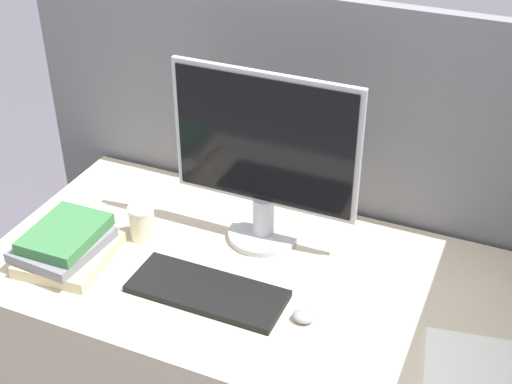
{
  "coord_description": "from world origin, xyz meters",
  "views": [
    {
      "loc": [
        0.61,
        -1.05,
        2.06
      ],
      "look_at": [
        -0.03,
        0.44,
        1.03
      ],
      "focal_mm": 50.0,
      "sensor_mm": 36.0,
      "label": 1
    }
  ],
  "objects_px": {
    "mouse": "(303,317)",
    "book_stack": "(66,245)",
    "coffee_cup": "(142,223)",
    "monitor": "(264,160)",
    "keyboard": "(207,291)"
  },
  "relations": [
    {
      "from": "keyboard",
      "to": "coffee_cup",
      "type": "relative_size",
      "value": 4.02
    },
    {
      "from": "mouse",
      "to": "book_stack",
      "type": "xyz_separation_m",
      "value": [
        -0.72,
        -0.03,
        0.03
      ]
    },
    {
      "from": "monitor",
      "to": "book_stack",
      "type": "bearing_deg",
      "value": -145.7
    },
    {
      "from": "keyboard",
      "to": "mouse",
      "type": "xyz_separation_m",
      "value": [
        0.28,
        0.0,
        0.0
      ]
    },
    {
      "from": "book_stack",
      "to": "keyboard",
      "type": "bearing_deg",
      "value": 2.74
    },
    {
      "from": "monitor",
      "to": "coffee_cup",
      "type": "height_order",
      "value": "monitor"
    },
    {
      "from": "coffee_cup",
      "to": "book_stack",
      "type": "distance_m",
      "value": 0.23
    },
    {
      "from": "keyboard",
      "to": "book_stack",
      "type": "relative_size",
      "value": 1.53
    },
    {
      "from": "coffee_cup",
      "to": "book_stack",
      "type": "relative_size",
      "value": 0.38
    },
    {
      "from": "mouse",
      "to": "book_stack",
      "type": "relative_size",
      "value": 0.21
    },
    {
      "from": "monitor",
      "to": "keyboard",
      "type": "xyz_separation_m",
      "value": [
        -0.04,
        -0.31,
        -0.26
      ]
    },
    {
      "from": "mouse",
      "to": "coffee_cup",
      "type": "xyz_separation_m",
      "value": [
        -0.57,
        0.15,
        0.04
      ]
    },
    {
      "from": "book_stack",
      "to": "coffee_cup",
      "type": "bearing_deg",
      "value": 50.83
    },
    {
      "from": "keyboard",
      "to": "book_stack",
      "type": "height_order",
      "value": "book_stack"
    },
    {
      "from": "monitor",
      "to": "book_stack",
      "type": "xyz_separation_m",
      "value": [
        -0.48,
        -0.33,
        -0.22
      ]
    }
  ]
}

